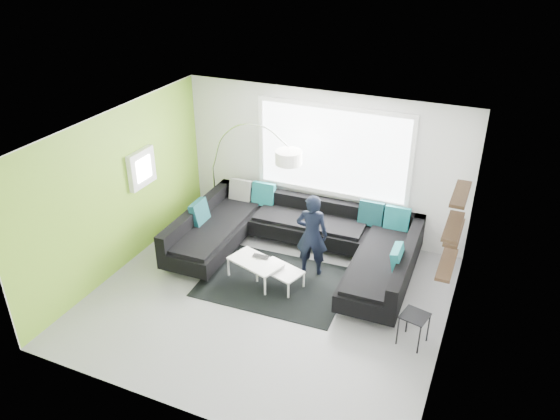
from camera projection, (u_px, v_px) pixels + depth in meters
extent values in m
plane|color=gray|center=(268.00, 299.00, 8.85)|extent=(5.50, 5.50, 0.00)
cube|color=silver|center=(323.00, 164.00, 10.22)|extent=(5.50, 0.04, 2.80)
cube|color=silver|center=(174.00, 323.00, 6.17)|extent=(5.50, 0.04, 2.80)
cube|color=silver|center=(118.00, 192.00, 9.17)|extent=(0.04, 5.00, 2.80)
cube|color=silver|center=(455.00, 264.00, 7.23)|extent=(0.04, 5.00, 2.80)
cube|color=silver|center=(265.00, 136.00, 7.54)|extent=(5.50, 5.00, 0.04)
cube|color=#7FB72D|center=(119.00, 192.00, 9.17)|extent=(0.01, 5.00, 2.80)
cube|color=white|center=(333.00, 151.00, 9.98)|extent=(2.96, 0.06, 1.68)
cube|color=white|center=(142.00, 168.00, 9.54)|extent=(0.12, 0.66, 0.66)
cube|color=black|center=(454.00, 229.00, 7.45)|extent=(0.20, 1.24, 0.95)
cube|color=black|center=(295.00, 252.00, 9.71)|extent=(4.17, 2.64, 0.43)
cube|color=black|center=(295.00, 234.00, 9.53)|extent=(4.17, 2.64, 0.32)
cube|color=#0C4C51|center=(295.00, 231.00, 9.50)|extent=(3.68, 0.31, 0.45)
cube|color=black|center=(274.00, 282.00, 9.26)|extent=(2.48, 1.85, 0.01)
cube|color=silver|center=(268.00, 273.00, 9.18)|extent=(1.30, 0.98, 0.38)
cube|color=black|center=(413.00, 329.00, 7.82)|extent=(0.43, 0.43, 0.50)
imported|color=black|center=(312.00, 235.00, 9.19)|extent=(0.67, 0.55, 1.49)
imported|color=black|center=(260.00, 258.00, 9.23)|extent=(0.30, 0.21, 0.02)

